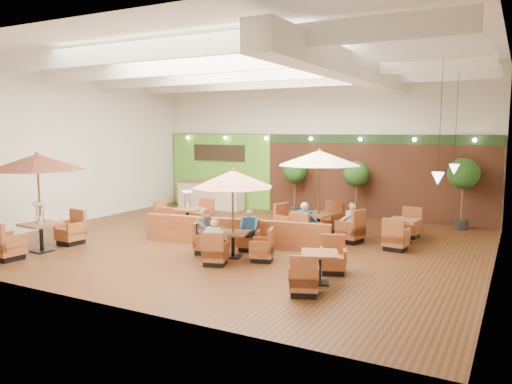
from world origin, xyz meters
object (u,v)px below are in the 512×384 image
Objects in this scene: diner_2 at (206,226)px; diner_1 at (249,225)px; topiary_0 at (295,173)px; table_2 at (319,178)px; diner_4 at (351,218)px; table_4 at (319,268)px; table_5 at (403,232)px; topiary_2 at (463,176)px; table_0 at (38,177)px; topiary_1 at (357,176)px; diner_3 at (306,220)px; table_3 at (182,216)px; diner_0 at (215,237)px; table_1 at (233,196)px; service_counter at (211,195)px; booth_divider at (234,232)px.

diner_1 is at bearing 126.17° from diner_2.
topiary_0 is 7.06m from diner_2.
diner_4 is at bearing 15.33° from table_2.
diner_2 reaches higher than table_4.
topiary_2 is at bearing 74.07° from table_5.
table_0 is 1.14× the size of topiary_2.
topiary_1 reaches higher than diner_1.
diner_2 is (-3.74, 1.07, 0.42)m from table_4.
table_0 is at bearing -132.11° from diner_3.
table_0 is at bearing 164.55° from table_4.
diner_3 reaches higher than diner_2.
topiary_0 is (2.28, 4.46, 1.23)m from table_3.
topiary_2 is (1.30, 3.19, 1.48)m from table_5.
topiary_2 is (3.72, -0.00, 0.16)m from topiary_1.
diner_1 is 3.22m from diner_4.
table_0 reaches higher than table_3.
diner_0 is at bearing -44.37° from table_3.
diner_1 is at bearing -101.57° from topiary_1.
diner_4 is (3.52, -3.80, -0.93)m from topiary_0.
topiary_0 is 1.00× the size of topiary_1.
table_1 is at bearing -100.15° from topiary_1.
table_1 is 2.61m from diner_3.
topiary_2 is (2.10, 8.06, 1.50)m from table_4.
diner_4 reaches higher than service_counter.
topiary_2 is (10.03, 8.97, -0.28)m from table_0.
table_3 is 0.96× the size of table_5.
topiary_2 is 3.03× the size of diner_2.
table_2 is 1.53m from diner_3.
diner_1 is at bearing -36.05° from booth_divider.
service_counter is at bearing -68.01° from diner_1.
diner_2 is (-4.54, -3.80, 0.40)m from table_5.
table_3 is 4.93m from diner_0.
table_0 is 8.18m from table_4.
table_5 is 3.17× the size of diner_2.
diner_3 is at bearing -36.05° from service_counter.
diner_4 is at bearing 59.46° from diner_3.
table_4 is at bearing -62.78° from topiary_0.
diner_0 is at bearing -91.17° from table_2.
diner_4 is (3.11, 3.18, -0.02)m from diner_2.
table_5 is at bearing 38.51° from diner_0.
table_4 reaches higher than booth_divider.
table_5 is at bearing -49.90° from diner_4.
topiary_0 reaches higher than table_3.
diner_0 reaches higher than diner_1.
table_5 is 3.37× the size of diner_4.
service_counter reaches higher than booth_divider.
table_4 is at bearing -37.84° from table_1.
table_0 is at bearing -73.43° from diner_2.
table_1 is at bearing 81.17° from diner_2.
topiary_0 is 2.64× the size of diner_3.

